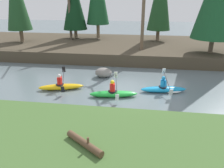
{
  "coord_description": "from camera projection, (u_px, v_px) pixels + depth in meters",
  "views": [
    {
      "loc": [
        0.82,
        -11.92,
        5.24
      ],
      "look_at": [
        -0.87,
        -0.07,
        0.55
      ],
      "focal_mm": 35.0,
      "sensor_mm": 36.0,
      "label": 1
    }
  ],
  "objects": [
    {
      "name": "ground_plane",
      "position": [
        127.0,
        93.0,
        13.01
      ],
      "size": [
        90.0,
        90.0,
        0.0
      ],
      "primitive_type": "plane",
      "color": "slate"
    },
    {
      "name": "riverbank_far",
      "position": [
        135.0,
        48.0,
        22.61
      ],
      "size": [
        44.0,
        10.85,
        1.0
      ],
      "color": "#473D2D",
      "rests_on": "ground"
    },
    {
      "name": "boulder_midstream",
      "position": [
        104.0,
        73.0,
        15.52
      ],
      "size": [
        1.2,
        0.94,
        0.68
      ],
      "color": "gray",
      "rests_on": "ground"
    },
    {
      "name": "driftwood_log",
      "position": [
        84.0,
        143.0,
        7.36
      ],
      "size": [
        1.52,
        1.2,
        0.44
      ],
      "rotation": [
        0.0,
        0.0,
        -0.63
      ],
      "color": "brown",
      "rests_on": "riverbank_near"
    },
    {
      "name": "bare_tree_upstream",
      "position": [
        70.0,
        4.0,
        23.22
      ],
      "size": [
        4.32,
        4.27,
        7.9
      ],
      "color": "brown",
      "rests_on": "riverbank_far"
    },
    {
      "name": "kayaker_lead",
      "position": [
        165.0,
        89.0,
        13.07
      ],
      "size": [
        2.8,
        2.07,
        1.2
      ],
      "rotation": [
        0.0,
        0.0,
        0.16
      ],
      "color": "#1993D6",
      "rests_on": "ground"
    },
    {
      "name": "kayaker_middle",
      "position": [
        114.0,
        93.0,
        12.43
      ],
      "size": [
        2.8,
        2.07,
        1.2
      ],
      "rotation": [
        0.0,
        0.0,
        0.17
      ],
      "color": "green",
      "rests_on": "ground"
    },
    {
      "name": "conifer_tree_left",
      "position": [
        74.0,
        2.0,
        23.7
      ],
      "size": [
        2.66,
        2.66,
        6.79
      ],
      "color": "#7A664C",
      "rests_on": "riverbank_far"
    },
    {
      "name": "kayaker_trailing",
      "position": [
        61.0,
        86.0,
        13.43
      ],
      "size": [
        2.77,
        2.03,
        1.2
      ],
      "rotation": [
        0.0,
        0.0,
        0.29
      ],
      "color": "yellow",
      "rests_on": "ground"
    },
    {
      "name": "bare_tree_mid_upstream",
      "position": [
        144.0,
        7.0,
        18.27
      ],
      "size": [
        4.2,
        4.15,
        7.68
      ],
      "color": "brown",
      "rests_on": "riverbank_far"
    }
  ]
}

